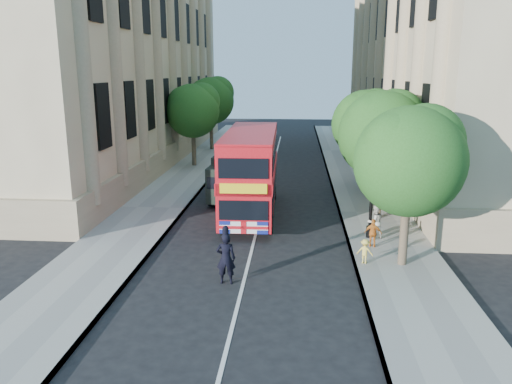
% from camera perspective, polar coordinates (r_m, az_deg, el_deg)
% --- Properties ---
extents(ground, '(120.00, 120.00, 0.00)m').
position_cam_1_polar(ground, '(16.72, -1.84, -11.83)').
color(ground, black).
rests_on(ground, ground).
extents(pavement_right, '(3.50, 80.00, 0.12)m').
position_cam_1_polar(pavement_right, '(26.28, 13.24, -2.38)').
color(pavement_right, gray).
rests_on(pavement_right, ground).
extents(pavement_left, '(3.50, 80.00, 0.12)m').
position_cam_1_polar(pavement_left, '(27.04, -11.62, -1.84)').
color(pavement_left, gray).
rests_on(pavement_left, ground).
extents(building_right, '(12.00, 38.00, 18.00)m').
position_cam_1_polar(building_right, '(40.82, 22.67, 15.31)').
color(building_right, tan).
rests_on(building_right, ground).
extents(building_left, '(12.00, 38.00, 18.00)m').
position_cam_1_polar(building_left, '(41.99, -17.76, 15.63)').
color(building_left, tan).
rests_on(building_left, ground).
extents(tree_right_near, '(4.00, 4.00, 6.08)m').
position_cam_1_polar(tree_right_near, '(18.70, 17.29, 4.01)').
color(tree_right_near, '#473828').
rests_on(tree_right_near, ground).
extents(tree_right_mid, '(4.20, 4.20, 6.37)m').
position_cam_1_polar(tree_right_mid, '(24.51, 14.35, 6.88)').
color(tree_right_mid, '#473828').
rests_on(tree_right_mid, ground).
extents(tree_right_far, '(4.00, 4.00, 6.15)m').
position_cam_1_polar(tree_right_far, '(30.42, 12.50, 8.01)').
color(tree_right_far, '#473828').
rests_on(tree_right_far, ground).
extents(tree_left_far, '(4.00, 4.00, 6.30)m').
position_cam_1_polar(tree_left_far, '(37.90, -7.19, 9.52)').
color(tree_left_far, '#473828').
rests_on(tree_left_far, ground).
extents(tree_left_back, '(4.20, 4.20, 6.65)m').
position_cam_1_polar(tree_left_back, '(45.72, -5.14, 10.63)').
color(tree_left_back, '#473828').
rests_on(tree_left_back, ground).
extents(lamp_post, '(0.32, 0.32, 5.16)m').
position_cam_1_polar(lamp_post, '(21.74, 13.15, 0.91)').
color(lamp_post, black).
rests_on(lamp_post, pavement_right).
extents(double_decker_bus, '(2.60, 9.08, 4.17)m').
position_cam_1_polar(double_decker_bus, '(25.16, -0.58, 2.54)').
color(double_decker_bus, '#B50C14').
rests_on(double_decker_bus, ground).
extents(box_van, '(2.08, 4.53, 2.53)m').
position_cam_1_polar(box_van, '(28.18, -2.96, 1.54)').
color(box_van, black).
rests_on(box_van, ground).
extents(police_constable, '(0.68, 0.46, 1.83)m').
position_cam_1_polar(police_constable, '(17.33, -3.46, -7.59)').
color(police_constable, black).
rests_on(police_constable, ground).
extents(woman_pedestrian, '(0.88, 0.81, 1.48)m').
position_cam_1_polar(woman_pedestrian, '(22.08, 13.44, -3.34)').
color(woman_pedestrian, beige).
rests_on(woman_pedestrian, pavement_right).
extents(child_a, '(0.73, 0.42, 1.18)m').
position_cam_1_polar(child_a, '(21.07, 13.24, -4.59)').
color(child_a, orange).
rests_on(child_a, pavement_right).
extents(child_b, '(0.68, 0.51, 0.94)m').
position_cam_1_polar(child_b, '(19.32, 12.34, -6.63)').
color(child_b, '#DDC14B').
rests_on(child_b, pavement_right).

